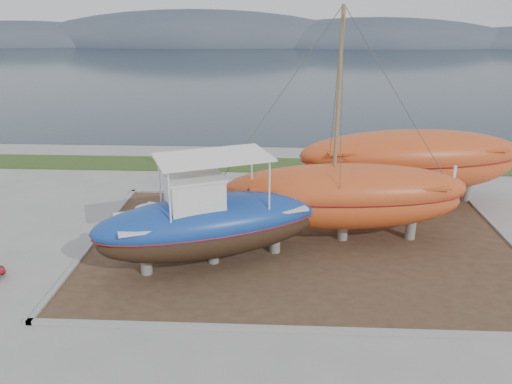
# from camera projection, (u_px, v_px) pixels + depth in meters

# --- Properties ---
(ground) EXTENTS (140.00, 140.00, 0.00)m
(ground) POSITION_uv_depth(u_px,v_px,m) (306.00, 296.00, 17.88)
(ground) COLOR gray
(ground) RESTS_ON ground
(dirt_patch) EXTENTS (18.00, 12.00, 0.06)m
(dirt_patch) POSITION_uv_depth(u_px,v_px,m) (302.00, 245.00, 21.61)
(dirt_patch) COLOR #422D1E
(dirt_patch) RESTS_ON ground
(curb_frame) EXTENTS (18.60, 12.60, 0.15)m
(curb_frame) POSITION_uv_depth(u_px,v_px,m) (302.00, 244.00, 21.60)
(curb_frame) COLOR gray
(curb_frame) RESTS_ON ground
(grass_strip) EXTENTS (44.00, 3.00, 0.08)m
(grass_strip) POSITION_uv_depth(u_px,v_px,m) (295.00, 165.00, 32.37)
(grass_strip) COLOR #284219
(grass_strip) RESTS_ON ground
(sea) EXTENTS (260.00, 100.00, 0.04)m
(sea) POSITION_uv_depth(u_px,v_px,m) (287.00, 68.00, 83.36)
(sea) COLOR #192732
(sea) RESTS_ON ground
(mountain_ridge) EXTENTS (200.00, 36.00, 20.00)m
(mountain_ridge) POSITION_uv_depth(u_px,v_px,m) (285.00, 44.00, 134.81)
(mountain_ridge) COLOR #333D49
(mountain_ridge) RESTS_ON ground
(blue_caique) EXTENTS (9.64, 6.23, 4.44)m
(blue_caique) POSITION_uv_depth(u_px,v_px,m) (212.00, 211.00, 19.36)
(blue_caique) COLOR #173E93
(blue_caique) RESTS_ON dirt_patch
(white_dinghy) EXTENTS (4.21, 2.50, 1.19)m
(white_dinghy) POSITION_uv_depth(u_px,v_px,m) (174.00, 219.00, 22.76)
(white_dinghy) COLOR silver
(white_dinghy) RESTS_ON dirt_patch
(orange_sailboat) EXTENTS (10.63, 3.84, 9.77)m
(orange_sailboat) POSITION_uv_depth(u_px,v_px,m) (349.00, 131.00, 20.40)
(orange_sailboat) COLOR #B8461C
(orange_sailboat) RESTS_ON dirt_patch
(orange_bare_hull) EXTENTS (11.81, 4.94, 3.75)m
(orange_bare_hull) POSITION_uv_depth(u_px,v_px,m) (409.00, 168.00, 25.59)
(orange_bare_hull) COLOR #B8461C
(orange_bare_hull) RESTS_ON dirt_patch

